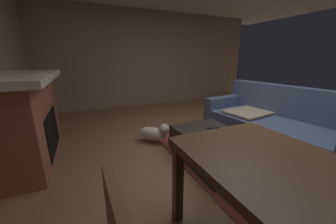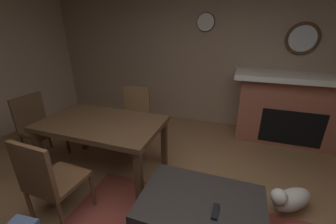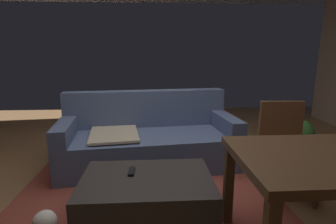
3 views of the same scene
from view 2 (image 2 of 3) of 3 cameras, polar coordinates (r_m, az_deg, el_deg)
The scene contains 11 objects.
wall_back_fireplace_side at distance 4.07m, azimuth 15.16°, elevation 14.15°, with size 7.57×0.12×2.58m, color #9E846B.
fireplace at distance 3.95m, azimuth 30.62°, elevation 0.89°, with size 1.86×0.76×1.14m.
round_wall_mirror at distance 4.03m, azimuth 32.94°, elevation 16.52°, with size 0.49×0.05×0.49m.
ottoman_coffee_table at distance 2.16m, azimuth 8.86°, elevation -26.29°, with size 1.10×0.75×0.38m, color #2D2826.
tv_remote at distance 1.94m, azimuth 12.85°, elevation -25.06°, with size 0.05×0.16×0.02m, color black.
dining_table at distance 2.70m, azimuth -17.58°, elevation -4.03°, with size 1.47×0.88×0.74m.
dining_chair_east at distance 3.52m, azimuth -32.28°, elevation -2.77°, with size 0.48×0.48×0.93m.
dining_chair_north at distance 2.27m, azimuth -29.98°, elevation -15.51°, with size 0.46×0.46×0.93m.
dining_chair_south at distance 3.39m, azimuth -9.20°, elevation -0.30°, with size 0.45×0.45×0.93m.
small_dog at distance 2.62m, azimuth 30.41°, elevation -19.88°, with size 0.50×0.47×0.30m.
wall_clock at distance 4.00m, azimuth 10.30°, elevation 23.07°, with size 0.32×0.03×0.32m.
Camera 2 is at (-0.31, 1.05, 1.79)m, focal length 22.24 mm.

